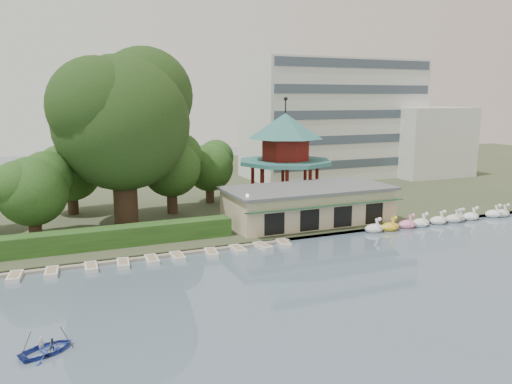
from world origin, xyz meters
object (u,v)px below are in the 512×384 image
dock (111,260)px  pavilion (285,149)px  big_tree (123,114)px  boathouse (308,204)px  rowboat_with_passengers (47,345)px

dock → pavilion: bearing=31.7°
dock → big_tree: bearing=73.9°
boathouse → pavilion: 11.43m
dock → rowboat_with_passengers: (-5.22, -14.85, 0.31)m
boathouse → big_tree: size_ratio=0.97×
boathouse → pavilion: (2.00, 10.03, 5.11)m
big_tree → dock: bearing=-106.1°
dock → rowboat_with_passengers: 15.75m
boathouse → big_tree: bearing=161.6°
rowboat_with_passengers → dock: bearing=70.6°
dock → big_tree: size_ratio=1.78×
pavilion → rowboat_with_passengers: 42.23m
boathouse → rowboat_with_passengers: size_ratio=3.71×
pavilion → rowboat_with_passengers: pavilion is taller
pavilion → big_tree: size_ratio=0.71×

